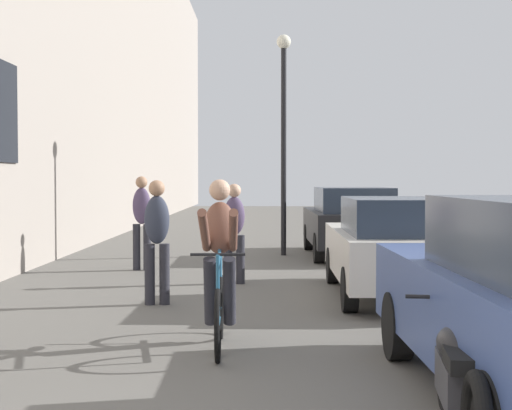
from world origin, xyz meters
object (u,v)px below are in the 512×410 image
cyclist_on_bicycle (220,267)px  parked_car_third (350,221)px  pedestrian_near (157,235)px  street_lamp (284,116)px  pedestrian_mid (234,228)px  parked_motorcycle (460,381)px  pedestrian_far (142,217)px  parked_car_second (394,246)px

cyclist_on_bicycle → parked_car_third: (2.36, 8.89, -0.02)m
pedestrian_near → street_lamp: 7.24m
cyclist_on_bicycle → pedestrian_mid: bearing=90.3°
pedestrian_near → parked_motorcycle: (2.73, -5.35, -0.55)m
pedestrian_near → parked_motorcycle: pedestrian_near is taller
pedestrian_near → street_lamp: street_lamp is taller
pedestrian_mid → parked_motorcycle: bearing=-76.7°
pedestrian_near → parked_car_third: bearing=62.3°
pedestrian_mid → street_lamp: street_lamp is taller
cyclist_on_bicycle → street_lamp: size_ratio=0.36×
pedestrian_far → parked_motorcycle: size_ratio=0.82×
parked_car_second → parked_car_third: 5.72m
cyclist_on_bicycle → parked_car_third: cyclist_on_bicycle is taller
pedestrian_far → parked_car_third: pedestrian_far is taller
pedestrian_near → pedestrian_mid: bearing=64.7°
pedestrian_far → parked_car_third: bearing=31.0°
pedestrian_near → parked_car_second: pedestrian_near is taller
cyclist_on_bicycle → pedestrian_mid: (-0.03, 4.57, 0.11)m
cyclist_on_bicycle → pedestrian_mid: 4.57m
pedestrian_mid → parked_car_second: size_ratio=0.40×
pedestrian_mid → parked_car_third: 4.94m
pedestrian_near → pedestrian_mid: size_ratio=1.04×
cyclist_on_bicycle → parked_car_third: bearing=75.1°
street_lamp → parked_motorcycle: street_lamp is taller
cyclist_on_bicycle → street_lamp: 9.49m
pedestrian_near → parked_car_second: 3.41m
parked_car_second → parked_motorcycle: 6.05m
pedestrian_near → pedestrian_mid: pedestrian_near is taller
pedestrian_far → street_lamp: 4.43m
pedestrian_mid → parked_car_third: bearing=61.1°
parked_car_third → parked_motorcycle: bearing=-93.1°
pedestrian_mid → parked_motorcycle: 7.63m
street_lamp → pedestrian_far: bearing=-134.3°
parked_motorcycle → street_lamp: bearing=94.0°
parked_car_third → parked_car_second: bearing=-90.2°
street_lamp → parked_car_third: (1.46, -0.27, -2.32)m
street_lamp → parked_car_second: bearing=-76.5°
cyclist_on_bicycle → parked_motorcycle: cyclist_on_bicycle is taller
pedestrian_mid → parked_car_second: pedestrian_mid is taller
pedestrian_mid → street_lamp: size_ratio=0.33×
cyclist_on_bicycle → parked_motorcycle: 3.35m
cyclist_on_bicycle → parked_motorcycle: size_ratio=0.82×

